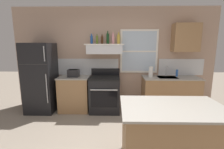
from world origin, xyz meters
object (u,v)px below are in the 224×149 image
at_px(toaster, 74,73).
at_px(bottle_champagne_gold_foil, 119,39).
at_px(paper_towel_roll, 151,72).
at_px(stove_range, 105,94).
at_px(kitchen_island, 171,137).
at_px(bottle_rose_pink, 113,39).
at_px(dish_soap_bottle, 177,73).
at_px(refrigerator, 41,78).
at_px(bottle_brown_stout, 102,40).
at_px(bottle_blue_liqueur, 92,40).
at_px(bottle_dark_green_wine, 108,39).
at_px(bottle_olive_oil_square, 97,40).

height_order(toaster, bottle_champagne_gold_foil, bottle_champagne_gold_foil).
bearing_deg(paper_towel_roll, stove_range, -178.18).
bearing_deg(kitchen_island, paper_towel_roll, 86.38).
height_order(bottle_rose_pink, dish_soap_bottle, bottle_rose_pink).
xyz_separation_m(bottle_rose_pink, dish_soap_bottle, (1.67, 0.01, -0.87)).
bearing_deg(refrigerator, bottle_rose_pink, 4.71).
height_order(bottle_brown_stout, dish_soap_bottle, bottle_brown_stout).
relative_size(bottle_blue_liqueur, paper_towel_roll, 0.96).
relative_size(bottle_dark_green_wine, bottle_rose_pink, 1.08).
xyz_separation_m(toaster, stove_range, (0.80, -0.01, -0.54)).
bearing_deg(dish_soap_bottle, paper_towel_roll, -171.88).
bearing_deg(dish_soap_bottle, refrigerator, -177.40).
relative_size(stove_range, bottle_champagne_gold_foil, 3.78).
bearing_deg(stove_range, refrigerator, -179.21).
xyz_separation_m(refrigerator, bottle_olive_oil_square, (1.45, 0.13, 0.96)).
bearing_deg(toaster, bottle_dark_green_wine, 9.31).
xyz_separation_m(refrigerator, toaster, (0.85, 0.03, 0.12)).
distance_m(bottle_dark_green_wine, paper_towel_roll, 1.39).
height_order(bottle_blue_liqueur, paper_towel_roll, bottle_blue_liqueur).
distance_m(bottle_brown_stout, dish_soap_bottle, 2.12).
bearing_deg(bottle_rose_pink, refrigerator, -175.29).
height_order(stove_range, bottle_dark_green_wine, bottle_dark_green_wine).
bearing_deg(bottle_brown_stout, bottle_rose_pink, 4.26).
height_order(bottle_olive_oil_square, bottle_champagne_gold_foil, bottle_champagne_gold_foil).
relative_size(toaster, kitchen_island, 0.21).
height_order(toaster, bottle_rose_pink, bottle_rose_pink).
relative_size(stove_range, bottle_dark_green_wine, 3.40).
bearing_deg(bottle_blue_liqueur, paper_towel_roll, -4.09).
bearing_deg(bottle_blue_liqueur, refrigerator, -172.66).
distance_m(bottle_olive_oil_square, paper_towel_roll, 1.59).
height_order(paper_towel_roll, kitchen_island, paper_towel_roll).
bearing_deg(dish_soap_bottle, kitchen_island, -111.53).
relative_size(toaster, bottle_dark_green_wine, 0.93).
height_order(refrigerator, bottle_brown_stout, bottle_brown_stout).
height_order(bottle_olive_oil_square, paper_towel_roll, bottle_olive_oil_square).
xyz_separation_m(bottle_brown_stout, bottle_rose_pink, (0.28, 0.02, 0.03)).
bearing_deg(stove_range, toaster, 179.59).
relative_size(bottle_brown_stout, paper_towel_roll, 0.87).
height_order(bottle_olive_oil_square, bottle_rose_pink, bottle_rose_pink).
distance_m(bottle_blue_liqueur, bottle_rose_pink, 0.55).
bearing_deg(bottle_olive_oil_square, bottle_blue_liqueur, 165.60).
bearing_deg(bottle_dark_green_wine, stove_range, -116.39).
bearing_deg(paper_towel_roll, dish_soap_bottle, 8.12).
height_order(bottle_blue_liqueur, bottle_champagne_gold_foil, bottle_champagne_gold_foil).
bearing_deg(bottle_blue_liqueur, bottle_champagne_gold_foil, 0.88).
xyz_separation_m(refrigerator, bottle_blue_liqueur, (1.31, 0.17, 0.97)).
xyz_separation_m(bottle_brown_stout, paper_towel_roll, (1.25, -0.07, -0.80)).
bearing_deg(stove_range, bottle_dark_green_wine, 63.61).
xyz_separation_m(bottle_olive_oil_square, bottle_brown_stout, (0.13, 0.00, -0.00)).
distance_m(bottle_dark_green_wine, bottle_champagne_gold_foil, 0.28).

